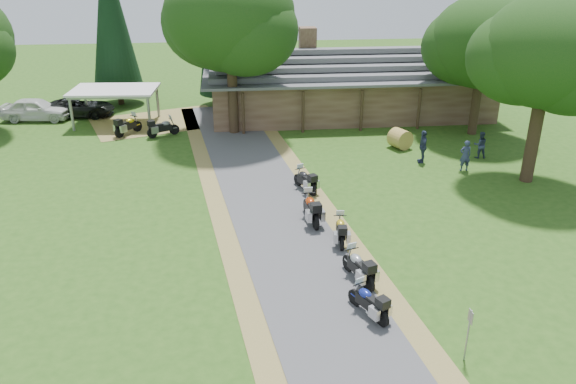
{
  "coord_description": "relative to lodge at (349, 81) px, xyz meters",
  "views": [
    {
      "loc": [
        -2.75,
        -16.75,
        11.59
      ],
      "look_at": [
        -0.41,
        5.9,
        1.6
      ],
      "focal_mm": 35.0,
      "sensor_mm": 36.0,
      "label": 1
    }
  ],
  "objects": [
    {
      "name": "ground",
      "position": [
        -6.0,
        -24.0,
        -2.45
      ],
      "size": [
        120.0,
        120.0,
        0.0
      ],
      "primitive_type": "plane",
      "color": "#284F16",
      "rests_on": "ground"
    },
    {
      "name": "driveway",
      "position": [
        -6.5,
        -20.0,
        -2.45
      ],
      "size": [
        51.95,
        51.95,
        0.0
      ],
      "primitive_type": "plane",
      "rotation": [
        0.0,
        0.0,
        0.14
      ],
      "color": "#4B4B4E",
      "rests_on": "ground"
    },
    {
      "name": "lodge",
      "position": [
        0.0,
        0.0,
        0.0
      ],
      "size": [
        21.4,
        9.4,
        4.9
      ],
      "primitive_type": null,
      "color": "brown",
      "rests_on": "ground"
    },
    {
      "name": "carport",
      "position": [
        -16.85,
        -1.1,
        -1.2
      ],
      "size": [
        6.03,
        4.24,
        2.51
      ],
      "primitive_type": null,
      "rotation": [
        0.0,
        0.0,
        -0.07
      ],
      "color": "white",
      "rests_on": "ground"
    },
    {
      "name": "car_white_sedan",
      "position": [
        -22.81,
        0.37,
        -1.43
      ],
      "size": [
        3.13,
        6.33,
        2.04
      ],
      "primitive_type": "imported",
      "rotation": [
        0.0,
        0.0,
        1.48
      ],
      "color": "silver",
      "rests_on": "ground"
    },
    {
      "name": "car_dark_suv",
      "position": [
        -19.92,
        1.13,
        -1.42
      ],
      "size": [
        2.85,
        5.57,
        2.05
      ],
      "primitive_type": "imported",
      "rotation": [
        0.0,
        0.0,
        1.46
      ],
      "color": "black",
      "rests_on": "ground"
    },
    {
      "name": "motorcycle_row_a",
      "position": [
        -4.4,
        -25.2,
        -1.84
      ],
      "size": [
        1.32,
        1.85,
        1.22
      ],
      "primitive_type": null,
      "rotation": [
        0.0,
        0.0,
        2.04
      ],
      "color": "navy",
      "rests_on": "ground"
    },
    {
      "name": "motorcycle_row_b",
      "position": [
        -4.27,
        -23.03,
        -1.79
      ],
      "size": [
        1.19,
        2.03,
        1.32
      ],
      "primitive_type": null,
      "rotation": [
        0.0,
        0.0,
        1.88
      ],
      "color": "#989A9F",
      "rests_on": "ground"
    },
    {
      "name": "motorcycle_row_c",
      "position": [
        -4.36,
        -19.97,
        -1.84
      ],
      "size": [
        0.76,
        1.84,
        1.23
      ],
      "primitive_type": null,
      "rotation": [
        0.0,
        0.0,
        1.47
      ],
      "color": "gold",
      "rests_on": "ground"
    },
    {
      "name": "motorcycle_row_d",
      "position": [
        -5.33,
        -17.91,
        -1.74
      ],
      "size": [
        0.92,
        2.15,
        1.43
      ],
      "primitive_type": null,
      "rotation": [
        0.0,
        0.0,
        1.69
      ],
      "color": "#B8370C",
      "rests_on": "ground"
    },
    {
      "name": "motorcycle_row_e",
      "position": [
        -5.14,
        -14.37,
        -1.81
      ],
      "size": [
        1.29,
        1.96,
        1.28
      ],
      "primitive_type": null,
      "rotation": [
        0.0,
        0.0,
        1.97
      ],
      "color": "black",
      "rests_on": "ground"
    },
    {
      "name": "motorcycle_carport_a",
      "position": [
        -15.68,
        -3.79,
        -1.75
      ],
      "size": [
        1.78,
        2.03,
        1.4
      ],
      "primitive_type": null,
      "rotation": [
        0.0,
        0.0,
        0.92
      ],
      "color": "gold",
      "rests_on": "ground"
    },
    {
      "name": "motorcycle_carport_b",
      "position": [
        -13.32,
        -4.4,
        -1.78
      ],
      "size": [
        2.03,
        1.43,
        1.34
      ],
      "primitive_type": null,
      "rotation": [
        0.0,
        0.0,
        0.46
      ],
      "color": "gray",
      "rests_on": "ground"
    },
    {
      "name": "person_a",
      "position": [
        4.11,
        -12.47,
        -1.41
      ],
      "size": [
        0.6,
        0.43,
        2.09
      ],
      "primitive_type": "imported",
      "rotation": [
        0.0,
        0.0,
        3.15
      ],
      "color": "#2E3754",
      "rests_on": "ground"
    },
    {
      "name": "person_b",
      "position": [
        5.84,
        -10.53,
        -1.5
      ],
      "size": [
        0.58,
        0.45,
        1.89
      ],
      "primitive_type": "imported",
      "rotation": [
        0.0,
        0.0,
        3.01
      ],
      "color": "#2E3754",
      "rests_on": "ground"
    },
    {
      "name": "person_c",
      "position": [
        2.18,
        -10.92,
        -1.32
      ],
      "size": [
        0.59,
        0.73,
        2.26
      ],
      "primitive_type": "imported",
      "rotation": [
        0.0,
        0.0,
        4.5
      ],
      "color": "#2E3754",
      "rests_on": "ground"
    },
    {
      "name": "hay_bale",
      "position": [
        1.62,
        -8.33,
        -1.84
      ],
      "size": [
        1.56,
        1.51,
        1.21
      ],
      "primitive_type": "cylinder",
      "rotation": [
        1.57,
        0.0,
        0.42
      ],
      "color": "olive",
      "rests_on": "ground"
    },
    {
      "name": "sign_post",
      "position": [
        -2.0,
        -27.74,
        -1.54
      ],
      "size": [
        0.33,
        0.05,
        1.82
      ],
      "primitive_type": null,
      "color": "gray",
      "rests_on": "ground"
    },
    {
      "name": "oak_lodge_left",
      "position": [
        -8.64,
        -4.07,
        3.71
      ],
      "size": [
        8.24,
        8.24,
        12.33
      ],
      "primitive_type": null,
      "color": "#133911",
      "rests_on": "ground"
    },
    {
      "name": "oak_lodge_right",
      "position": [
        7.31,
        -5.96,
        2.44
      ],
      "size": [
        6.89,
        6.89,
        9.77
      ],
      "primitive_type": null,
      "color": "#133911",
      "rests_on": "ground"
    },
    {
      "name": "oak_driveway",
      "position": [
        6.9,
        -14.24,
        3.11
      ],
      "size": [
        6.68,
        6.68,
        11.13
      ],
      "primitive_type": null,
      "color": "#133911",
      "rests_on": "ground"
    },
    {
      "name": "cedar_near",
      "position": [
        -9.25,
        3.13,
        4.7
      ],
      "size": [
        3.88,
        3.88,
        14.29
      ],
      "primitive_type": "cone",
      "color": "black",
      "rests_on": "ground"
    },
    {
      "name": "cedar_far",
      "position": [
        -17.53,
        4.41,
        3.73
      ],
      "size": [
        3.9,
        3.9,
        12.36
      ],
      "primitive_type": "cone",
      "color": "black",
      "rests_on": "ground"
    }
  ]
}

